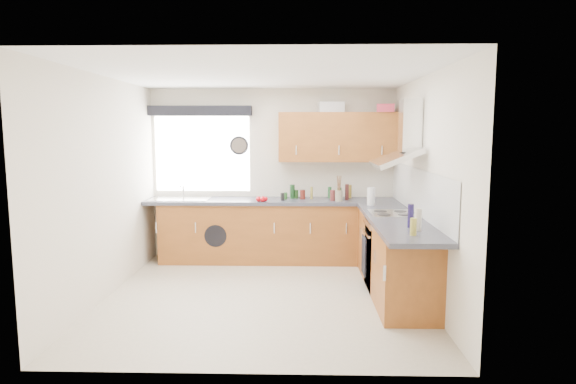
{
  "coord_description": "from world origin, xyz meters",
  "views": [
    {
      "loc": [
        0.41,
        -5.34,
        1.89
      ],
      "look_at": [
        0.25,
        0.85,
        1.1
      ],
      "focal_mm": 30.0,
      "sensor_mm": 36.0,
      "label": 1
    }
  ],
  "objects_px": {
    "extractor_hood": "(403,141)",
    "upper_cabinets": "(338,137)",
    "oven": "(391,254)",
    "washing_machine": "(219,231)"
  },
  "relations": [
    {
      "from": "extractor_hood",
      "to": "upper_cabinets",
      "type": "xyz_separation_m",
      "value": [
        -0.65,
        1.33,
        0.03
      ]
    },
    {
      "from": "oven",
      "to": "upper_cabinets",
      "type": "relative_size",
      "value": 0.5
    },
    {
      "from": "upper_cabinets",
      "to": "washing_machine",
      "type": "height_order",
      "value": "upper_cabinets"
    },
    {
      "from": "oven",
      "to": "washing_machine",
      "type": "height_order",
      "value": "washing_machine"
    },
    {
      "from": "extractor_hood",
      "to": "upper_cabinets",
      "type": "distance_m",
      "value": 1.48
    },
    {
      "from": "oven",
      "to": "washing_machine",
      "type": "relative_size",
      "value": 0.99
    },
    {
      "from": "extractor_hood",
      "to": "upper_cabinets",
      "type": "bearing_deg",
      "value": 116.13
    },
    {
      "from": "upper_cabinets",
      "to": "extractor_hood",
      "type": "bearing_deg",
      "value": -63.87
    },
    {
      "from": "extractor_hood",
      "to": "washing_machine",
      "type": "distance_m",
      "value": 2.99
    },
    {
      "from": "oven",
      "to": "washing_machine",
      "type": "bearing_deg",
      "value": 151.8
    }
  ]
}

